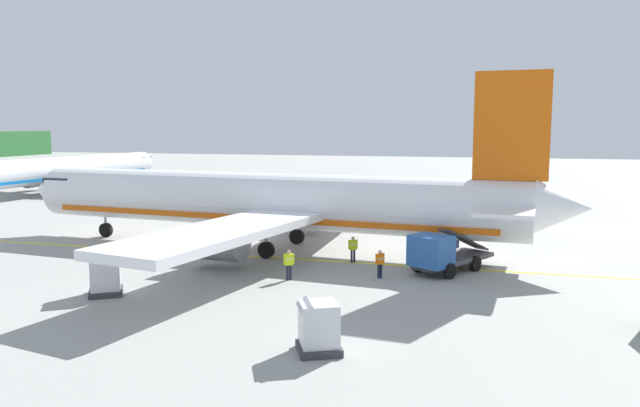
{
  "coord_description": "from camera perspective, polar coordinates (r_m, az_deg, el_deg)",
  "views": [
    {
      "loc": [
        -54.73,
        8.43,
        8.63
      ],
      "look_at": [
        -12.62,
        19.9,
        3.08
      ],
      "focal_mm": 34.18,
      "sensor_mm": 36.0,
      "label": 1
    }
  ],
  "objects": [
    {
      "name": "apron_guide_line",
      "position": [
        39.51,
        0.2,
        -5.36
      ],
      "size": [
        0.3,
        60.0,
        0.01
      ],
      "primitive_type": "cube",
      "color": "yellow",
      "rests_on": "ground"
    },
    {
      "name": "service_truck_pushback",
      "position": [
        53.47,
        12.63,
        -0.71
      ],
      "size": [
        5.9,
        2.62,
        2.4
      ],
      "color": "white",
      "rests_on": "ground"
    },
    {
      "name": "crew_loader_left",
      "position": [
        35.06,
        5.63,
        -5.43
      ],
      "size": [
        0.49,
        0.48,
        1.63
      ],
      "color": "#191E33",
      "rests_on": "ground"
    },
    {
      "name": "cargo_container_near",
      "position": [
        33.37,
        -19.46,
        -6.41
      ],
      "size": [
        2.26,
        2.26,
        2.08
      ],
      "color": "#333338",
      "rests_on": "ground"
    },
    {
      "name": "crew_loader_right",
      "position": [
        38.84,
        3.11,
        -4.1
      ],
      "size": [
        0.42,
        0.56,
        1.69
      ],
      "color": "#191E33",
      "rests_on": "ground"
    },
    {
      "name": "airliner_mid_apron",
      "position": [
        85.92,
        -22.83,
        2.89
      ],
      "size": [
        36.42,
        30.11,
        10.38
      ],
      "color": "silver",
      "rests_on": "ground"
    },
    {
      "name": "ground",
      "position": [
        68.1,
        -20.45,
        -0.58
      ],
      "size": [
        240.0,
        320.0,
        0.2
      ],
      "primitive_type": "cube",
      "color": "#999993"
    },
    {
      "name": "service_truck_baggage",
      "position": [
        36.65,
        11.3,
        -4.63
      ],
      "size": [
        6.32,
        4.98,
        2.62
      ],
      "color": "#2659A5",
      "rests_on": "ground"
    },
    {
      "name": "crew_supervisor",
      "position": [
        44.58,
        12.74,
        -2.85
      ],
      "size": [
        0.46,
        0.51,
        1.62
      ],
      "color": "#191E33",
      "rests_on": "ground"
    },
    {
      "name": "cargo_container_mid",
      "position": [
        23.77,
        -0.18,
        -11.52
      ],
      "size": [
        2.15,
        2.15,
        2.07
      ],
      "color": "#333338",
      "rests_on": "ground"
    },
    {
      "name": "airliner_foreground",
      "position": [
        42.54,
        -4.71,
        0.15
      ],
      "size": [
        34.54,
        41.74,
        11.9
      ],
      "color": "white",
      "rests_on": "ground"
    },
    {
      "name": "crew_marshaller",
      "position": [
        34.49,
        -2.93,
        -5.51
      ],
      "size": [
        0.44,
        0.54,
        1.73
      ],
      "color": "#191E33",
      "rests_on": "ground"
    }
  ]
}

